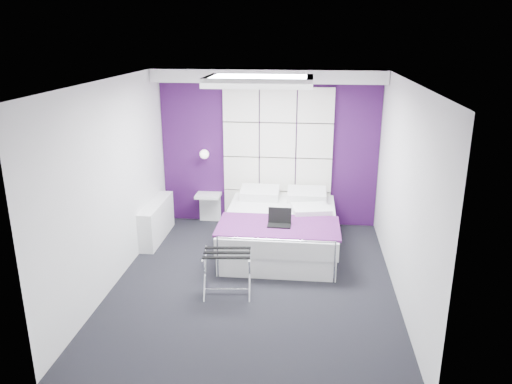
{
  "coord_description": "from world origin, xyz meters",
  "views": [
    {
      "loc": [
        0.65,
        -5.83,
        3.13
      ],
      "look_at": [
        -0.02,
        0.35,
        1.14
      ],
      "focal_mm": 35.0,
      "sensor_mm": 36.0,
      "label": 1
    }
  ],
  "objects_px": {
    "wall_lamp": "(205,154)",
    "luggage_rack": "(227,273)",
    "radiator": "(157,221)",
    "bed": "(280,230)",
    "nightstand": "(208,196)",
    "laptop": "(279,221)"
  },
  "relations": [
    {
      "from": "wall_lamp",
      "to": "laptop",
      "type": "distance_m",
      "value": 2.04
    },
    {
      "from": "wall_lamp",
      "to": "laptop",
      "type": "bearing_deg",
      "value": -46.87
    },
    {
      "from": "nightstand",
      "to": "luggage_rack",
      "type": "bearing_deg",
      "value": -73.27
    },
    {
      "from": "wall_lamp",
      "to": "nightstand",
      "type": "height_order",
      "value": "wall_lamp"
    },
    {
      "from": "radiator",
      "to": "luggage_rack",
      "type": "relative_size",
      "value": 2.08
    },
    {
      "from": "wall_lamp",
      "to": "luggage_rack",
      "type": "height_order",
      "value": "wall_lamp"
    },
    {
      "from": "wall_lamp",
      "to": "radiator",
      "type": "relative_size",
      "value": 0.12
    },
    {
      "from": "radiator",
      "to": "luggage_rack",
      "type": "xyz_separation_m",
      "value": [
        1.39,
        -1.63,
        -0.02
      ]
    },
    {
      "from": "radiator",
      "to": "bed",
      "type": "bearing_deg",
      "value": -5.27
    },
    {
      "from": "radiator",
      "to": "luggage_rack",
      "type": "distance_m",
      "value": 2.14
    },
    {
      "from": "luggage_rack",
      "to": "radiator",
      "type": "bearing_deg",
      "value": 125.07
    },
    {
      "from": "laptop",
      "to": "nightstand",
      "type": "bearing_deg",
      "value": 134.04
    },
    {
      "from": "radiator",
      "to": "wall_lamp",
      "type": "bearing_deg",
      "value": 49.9
    },
    {
      "from": "radiator",
      "to": "nightstand",
      "type": "bearing_deg",
      "value": 46.47
    },
    {
      "from": "luggage_rack",
      "to": "nightstand",
      "type": "bearing_deg",
      "value": 101.31
    },
    {
      "from": "nightstand",
      "to": "bed",
      "type": "bearing_deg",
      "value": -35.22
    },
    {
      "from": "luggage_rack",
      "to": "laptop",
      "type": "distance_m",
      "value": 1.18
    },
    {
      "from": "bed",
      "to": "luggage_rack",
      "type": "xyz_separation_m",
      "value": [
        -0.57,
        -1.45,
        -0.02
      ]
    },
    {
      "from": "nightstand",
      "to": "luggage_rack",
      "type": "distance_m",
      "value": 2.46
    },
    {
      "from": "bed",
      "to": "laptop",
      "type": "height_order",
      "value": "laptop"
    },
    {
      "from": "bed",
      "to": "radiator",
      "type": "bearing_deg",
      "value": 174.73
    },
    {
      "from": "wall_lamp",
      "to": "luggage_rack",
      "type": "xyz_separation_m",
      "value": [
        0.75,
        -2.39,
        -0.94
      ]
    }
  ]
}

